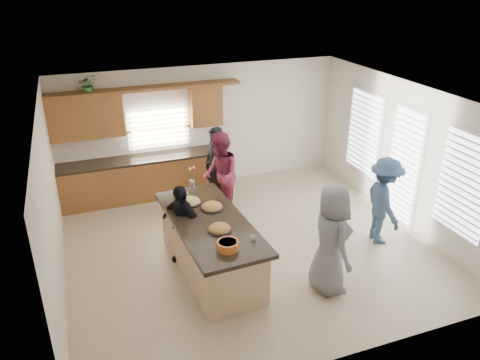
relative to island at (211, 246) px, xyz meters
name	(u,v)px	position (x,y,z in m)	size (l,w,h in m)	color
floor	(249,245)	(0.88, 0.47, -0.45)	(6.50, 6.50, 0.00)	tan
room_shell	(250,150)	(0.88, 0.47, 1.45)	(6.52, 6.02, 2.81)	silver
back_cabinetry	(141,159)	(-0.59, 3.20, 0.46)	(4.08, 0.66, 2.46)	brown
right_wall_glazing	(406,159)	(4.10, 0.34, 0.89)	(0.06, 4.00, 2.25)	white
island	(211,246)	(0.00, 0.00, 0.00)	(1.30, 2.76, 0.95)	tan
platter_front	(220,229)	(0.05, -0.36, 0.52)	(0.39, 0.39, 0.16)	black
platter_mid	(212,207)	(0.16, 0.38, 0.52)	(0.40, 0.40, 0.16)	black
platter_back	(190,202)	(-0.15, 0.70, 0.52)	(0.40, 0.40, 0.16)	black
salad_bowl	(228,245)	(0.00, -0.92, 0.57)	(0.33, 0.33, 0.13)	#CD6425
clear_cup	(253,238)	(0.43, -0.84, 0.55)	(0.08, 0.08, 0.10)	white
plate_stack	(182,195)	(-0.21, 1.00, 0.53)	(0.21, 0.21, 0.06)	#B290D2
flower_vase	(192,177)	(0.04, 1.25, 0.75)	(0.14, 0.14, 0.45)	silver
potted_plant	(88,84)	(-1.49, 3.29, 2.15)	(0.37, 0.32, 0.41)	#356D2B
woman_left_back	(215,165)	(0.86, 2.43, 0.40)	(0.62, 0.41, 1.70)	black
woman_left_mid	(221,175)	(0.78, 1.82, 0.43)	(0.86, 0.67, 1.77)	maroon
woman_left_front	(181,224)	(-0.38, 0.42, 0.28)	(0.85, 0.35, 1.45)	black
woman_right_back	(384,201)	(3.25, -0.22, 0.39)	(1.08, 0.62, 1.68)	#304969
woman_right_front	(331,240)	(1.60, -1.16, 0.46)	(0.89, 0.58, 1.82)	slate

